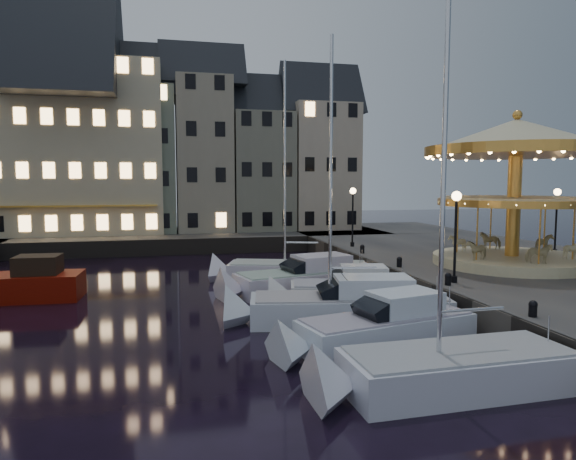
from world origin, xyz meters
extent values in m
plane|color=black|center=(0.00, 0.00, 0.00)|extent=(160.00, 160.00, 0.00)
cube|color=#474442|center=(14.00, 6.00, 0.65)|extent=(16.00, 56.00, 1.30)
cube|color=#474442|center=(-8.00, 28.00, 0.65)|extent=(44.00, 12.00, 1.30)
cube|color=#47423A|center=(6.00, 6.00, 0.65)|extent=(0.15, 44.00, 1.30)
cube|color=#47423A|center=(-6.00, 22.00, 0.65)|extent=(48.00, 0.15, 1.30)
cylinder|color=black|center=(7.20, 1.00, 1.45)|extent=(0.28, 0.28, 0.30)
cylinder|color=black|center=(7.20, 1.00, 3.20)|extent=(0.12, 0.12, 3.80)
sphere|color=#FFD18C|center=(7.20, 1.00, 5.25)|extent=(0.44, 0.44, 0.44)
cylinder|color=black|center=(7.20, 14.50, 1.45)|extent=(0.28, 0.28, 0.30)
cylinder|color=black|center=(7.20, 14.50, 3.20)|extent=(0.12, 0.12, 3.80)
sphere|color=#FFD18C|center=(7.20, 14.50, 5.25)|extent=(0.44, 0.44, 0.44)
cylinder|color=black|center=(18.50, 8.00, 1.45)|extent=(0.28, 0.28, 0.30)
cylinder|color=black|center=(18.50, 8.00, 3.20)|extent=(0.12, 0.12, 3.80)
sphere|color=#FFD18C|center=(18.50, 8.00, 5.25)|extent=(0.44, 0.44, 0.44)
cylinder|color=black|center=(6.60, -5.00, 1.50)|extent=(0.28, 0.28, 0.40)
sphere|color=black|center=(6.60, -5.00, 1.72)|extent=(0.30, 0.30, 0.30)
cylinder|color=black|center=(6.60, 0.50, 1.50)|extent=(0.28, 0.28, 0.40)
sphere|color=black|center=(6.60, 0.50, 1.72)|extent=(0.30, 0.30, 0.30)
cylinder|color=black|center=(6.60, 5.50, 1.50)|extent=(0.28, 0.28, 0.40)
sphere|color=black|center=(6.60, 5.50, 1.72)|extent=(0.30, 0.30, 0.30)
cylinder|color=black|center=(6.60, 11.00, 1.50)|extent=(0.28, 0.28, 0.40)
sphere|color=black|center=(6.60, 11.00, 1.72)|extent=(0.30, 0.30, 0.30)
cube|color=gray|center=(-19.50, 30.00, 6.80)|extent=(5.00, 8.00, 11.00)
cube|color=slate|center=(-14.05, 30.00, 7.30)|extent=(5.60, 8.00, 12.00)
cube|color=slate|center=(-8.00, 30.00, 7.80)|extent=(6.20, 8.00, 13.00)
cube|color=gray|center=(-2.25, 30.00, 8.30)|extent=(5.00, 8.00, 14.00)
cube|color=slate|center=(3.20, 30.00, 6.80)|extent=(5.60, 8.00, 11.00)
cube|color=#B4A38D|center=(9.25, 30.00, 7.30)|extent=(6.20, 8.00, 12.00)
cube|color=beige|center=(-14.00, 30.00, 8.80)|extent=(16.00, 9.00, 15.00)
cube|color=silver|center=(2.49, -7.20, 0.45)|extent=(6.69, 2.72, 1.30)
cube|color=#91969D|center=(2.49, -7.20, 1.12)|extent=(6.35, 2.51, 0.10)
cylinder|color=silver|center=(1.83, -7.22, 6.89)|extent=(0.14, 0.14, 11.58)
cube|color=silver|center=(2.02, -3.25, 0.45)|extent=(6.76, 3.51, 1.30)
cube|color=#948D9D|center=(2.02, -3.25, 1.12)|extent=(6.41, 3.27, 0.10)
cube|color=silver|center=(2.78, -3.08, 1.55)|extent=(2.74, 2.11, 0.80)
cube|color=black|center=(1.52, -3.36, 1.45)|extent=(1.41, 1.71, 0.91)
cube|color=silver|center=(1.82, 0.10, 0.45)|extent=(8.53, 3.87, 1.30)
cube|color=gray|center=(1.82, 0.10, 1.12)|extent=(8.09, 3.61, 0.10)
cube|color=silver|center=(2.79, -0.08, 1.55)|extent=(3.40, 2.35, 0.80)
cube|color=black|center=(1.17, 0.22, 1.45)|extent=(1.64, 1.91, 1.02)
cylinder|color=silver|center=(1.01, 0.25, 6.64)|extent=(0.14, 0.14, 11.08)
cube|color=silver|center=(2.76, 2.72, 0.45)|extent=(5.85, 3.29, 1.30)
cube|color=gray|center=(2.76, 2.72, 1.12)|extent=(5.54, 3.07, 0.10)
cube|color=silver|center=(3.41, 2.57, 1.55)|extent=(2.40, 2.01, 0.80)
cube|color=black|center=(2.33, 2.82, 1.45)|extent=(1.29, 1.66, 0.85)
cube|color=silver|center=(1.64, 6.35, 0.45)|extent=(7.92, 4.14, 1.30)
cube|color=gray|center=(1.64, 6.35, 1.12)|extent=(7.51, 3.86, 0.10)
cube|color=silver|center=(2.52, 6.55, 1.55)|extent=(3.22, 2.48, 0.80)
cube|color=black|center=(1.05, 6.21, 1.45)|extent=(1.62, 2.00, 0.98)
cube|color=silver|center=(1.92, 9.17, 0.45)|extent=(8.57, 4.80, 1.30)
cube|color=gray|center=(1.92, 9.17, 1.12)|extent=(8.12, 4.49, 0.10)
cylinder|color=silver|center=(1.13, 9.42, 6.64)|extent=(0.14, 0.14, 11.07)
cube|color=#6D0C02|center=(-13.42, 7.72, 0.55)|extent=(7.15, 2.75, 1.50)
cube|color=black|center=(-11.92, 7.66, 1.75)|extent=(2.14, 1.78, 0.94)
cylinder|color=beige|center=(12.97, 4.77, 1.56)|extent=(8.39, 8.39, 0.52)
cylinder|color=gold|center=(12.97, 4.77, 5.08)|extent=(0.73, 0.73, 6.51)
cylinder|color=beige|center=(12.97, 4.77, 4.97)|extent=(7.77, 7.77, 0.19)
cylinder|color=gold|center=(12.97, 4.77, 4.78)|extent=(8.06, 8.06, 0.37)
cone|color=beige|center=(12.97, 4.77, 8.44)|extent=(9.65, 9.65, 1.68)
cylinder|color=gold|center=(12.97, 4.77, 7.54)|extent=(9.65, 9.65, 0.52)
sphere|color=gold|center=(12.97, 4.77, 9.49)|extent=(0.52, 0.52, 0.52)
imported|color=beige|center=(15.77, 5.63, 2.35)|extent=(1.75, 1.27, 1.05)
camera|label=1|loc=(-5.39, -19.85, 5.89)|focal=32.00mm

